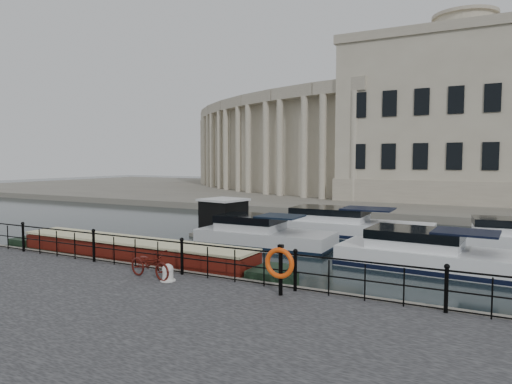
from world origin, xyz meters
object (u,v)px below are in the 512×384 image
at_px(mooring_bollard, 168,273).
at_px(life_ring_post, 280,264).
at_px(harbour_hut, 224,219).
at_px(bicycle, 150,264).
at_px(narrowboat, 132,260).

distance_m(mooring_bollard, life_ring_post, 3.77).
bearing_deg(harbour_hut, bicycle, -60.02).
xyz_separation_m(bicycle, mooring_bollard, (0.69, 0.02, -0.21)).
bearing_deg(bicycle, narrowboat, 60.45).
bearing_deg(mooring_bollard, harbour_hut, 113.18).
bearing_deg(narrowboat, bicycle, -37.45).
height_order(mooring_bollard, narrowboat, narrowboat).
xyz_separation_m(bicycle, life_ring_post, (4.40, 0.24, 0.43)).
height_order(bicycle, mooring_bollard, bicycle).
bearing_deg(life_ring_post, narrowboat, 164.12).
distance_m(mooring_bollard, harbour_hut, 11.53).
relative_size(mooring_bollard, harbour_hut, 0.16).
bearing_deg(harbour_hut, life_ring_post, -41.48).
height_order(bicycle, life_ring_post, life_ring_post).
xyz_separation_m(bicycle, harbour_hut, (-3.85, 10.62, -0.06)).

